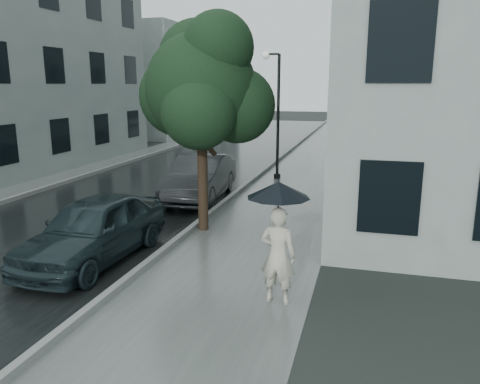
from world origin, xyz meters
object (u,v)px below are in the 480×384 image
(lamp_post, at_px, (275,107))
(car_near, at_px, (94,229))
(street_tree, at_px, (202,86))
(pedestrian, at_px, (278,255))
(car_far, at_px, (200,177))

(lamp_post, xyz_separation_m, car_near, (-1.96, -10.18, -2.19))
(street_tree, relative_size, lamp_post, 1.09)
(pedestrian, bearing_deg, street_tree, -47.43)
(car_far, bearing_deg, street_tree, -71.76)
(street_tree, relative_size, car_near, 1.32)
(car_near, height_order, car_far, car_far)
(lamp_post, distance_m, car_near, 10.59)
(car_far, bearing_deg, car_near, -96.63)
(lamp_post, relative_size, car_near, 1.21)
(lamp_post, bearing_deg, street_tree, -91.66)
(pedestrian, distance_m, street_tree, 5.51)
(pedestrian, height_order, car_near, pedestrian)
(pedestrian, height_order, lamp_post, lamp_post)
(lamp_post, relative_size, car_far, 1.14)
(pedestrian, xyz_separation_m, street_tree, (-2.74, 3.82, 2.88))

